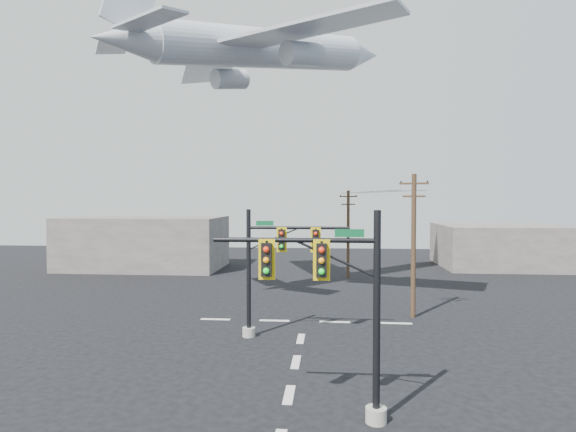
# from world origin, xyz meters

# --- Properties ---
(ground) EXTENTS (120.00, 120.00, 0.00)m
(ground) POSITION_xyz_m (0.00, 0.00, 0.00)
(ground) COLOR black
(ground) RESTS_ON ground
(lane_markings) EXTENTS (14.00, 21.20, 0.01)m
(lane_markings) POSITION_xyz_m (0.00, 5.33, 0.01)
(lane_markings) COLOR beige
(lane_markings) RESTS_ON ground
(signal_mast_near) EXTENTS (6.32, 0.85, 7.70)m
(signal_mast_near) POSITION_xyz_m (2.10, -2.24, 4.07)
(signal_mast_near) COLOR gray
(signal_mast_near) RESTS_ON ground
(signal_mast_far) EXTENTS (6.27, 0.83, 7.50)m
(signal_mast_far) POSITION_xyz_m (-1.83, 8.15, 3.97)
(signal_mast_far) COLOR gray
(signal_mast_far) RESTS_ON ground
(utility_pole_a) EXTENTS (1.93, 0.64, 9.81)m
(utility_pole_a) POSITION_xyz_m (7.34, 13.71, 5.13)
(utility_pole_a) COLOR #462F1E
(utility_pole_a) RESTS_ON ground
(utility_pole_b) EXTENTS (1.81, 0.39, 8.98)m
(utility_pole_b) POSITION_xyz_m (3.54, 30.10, 4.70)
(utility_pole_b) COLOR #462F1E
(utility_pole_b) RESTS_ON ground
(power_lines) EXTENTS (5.51, 16.39, 0.03)m
(power_lines) POSITION_xyz_m (5.44, 21.91, 8.71)
(power_lines) COLOR black
(airliner) EXTENTS (23.15, 23.07, 7.38)m
(airliner) POSITION_xyz_m (-3.57, 19.07, 20.09)
(airliner) COLOR #B3B6BF
(building_left) EXTENTS (18.00, 10.00, 6.00)m
(building_left) POSITION_xyz_m (-20.00, 35.00, 3.00)
(building_left) COLOR slate
(building_left) RESTS_ON ground
(building_right) EXTENTS (14.00, 12.00, 5.00)m
(building_right) POSITION_xyz_m (22.00, 40.00, 2.50)
(building_right) COLOR slate
(building_right) RESTS_ON ground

